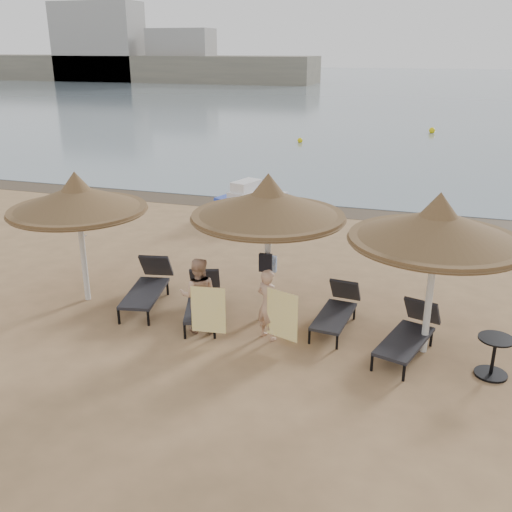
{
  "coord_description": "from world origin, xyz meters",
  "views": [
    {
      "loc": [
        3.41,
        -9.65,
        5.38
      ],
      "look_at": [
        0.01,
        1.2,
        1.19
      ],
      "focal_mm": 40.0,
      "sensor_mm": 36.0,
      "label": 1
    }
  ],
  "objects_px": {
    "palapa_left": "(77,199)",
    "pedal_boat": "(257,204)",
    "side_table": "(493,358)",
    "person_right": "(268,299)",
    "lounger_far_left": "(148,285)",
    "palapa_center": "(268,204)",
    "lounger_near_right": "(337,309)",
    "lounger_far_right": "(410,332)",
    "palapa_right": "(437,227)",
    "lounger_near_left": "(203,298)",
    "person_left": "(198,289)"
  },
  "relations": [
    {
      "from": "palapa_left",
      "to": "pedal_boat",
      "type": "xyz_separation_m",
      "value": [
        1.67,
        7.46,
        -1.9
      ]
    },
    {
      "from": "side_table",
      "to": "person_right",
      "type": "relative_size",
      "value": 0.43
    },
    {
      "from": "lounger_far_left",
      "to": "palapa_center",
      "type": "bearing_deg",
      "value": -9.08
    },
    {
      "from": "pedal_boat",
      "to": "palapa_left",
      "type": "bearing_deg",
      "value": -84.47
    },
    {
      "from": "lounger_near_right",
      "to": "pedal_boat",
      "type": "distance_m",
      "value": 8.05
    },
    {
      "from": "lounger_far_right",
      "to": "palapa_right",
      "type": "bearing_deg",
      "value": 32.78
    },
    {
      "from": "side_table",
      "to": "lounger_near_left",
      "type": "bearing_deg",
      "value": 172.99
    },
    {
      "from": "lounger_near_left",
      "to": "lounger_near_right",
      "type": "bearing_deg",
      "value": -10.2
    },
    {
      "from": "palapa_left",
      "to": "person_right",
      "type": "relative_size",
      "value": 1.76
    },
    {
      "from": "palapa_right",
      "to": "lounger_far_right",
      "type": "bearing_deg",
      "value": -163.77
    },
    {
      "from": "side_table",
      "to": "pedal_boat",
      "type": "xyz_separation_m",
      "value": [
        -6.82,
        8.13,
        0.1
      ]
    },
    {
      "from": "palapa_left",
      "to": "lounger_far_right",
      "type": "bearing_deg",
      "value": -1.84
    },
    {
      "from": "palapa_left",
      "to": "palapa_center",
      "type": "xyz_separation_m",
      "value": [
        4.13,
        0.37,
        0.12
      ]
    },
    {
      "from": "palapa_right",
      "to": "lounger_near_left",
      "type": "xyz_separation_m",
      "value": [
        -4.53,
        0.18,
        -2.05
      ]
    },
    {
      "from": "palapa_center",
      "to": "lounger_far_left",
      "type": "distance_m",
      "value": 3.41
    },
    {
      "from": "lounger_near_right",
      "to": "pedal_boat",
      "type": "xyz_separation_m",
      "value": [
        -3.92,
        7.03,
        0.07
      ]
    },
    {
      "from": "lounger_near_right",
      "to": "lounger_far_right",
      "type": "xyz_separation_m",
      "value": [
        1.47,
        -0.66,
        0.02
      ]
    },
    {
      "from": "person_left",
      "to": "lounger_far_right",
      "type": "bearing_deg",
      "value": 168.74
    },
    {
      "from": "palapa_center",
      "to": "person_left",
      "type": "height_order",
      "value": "palapa_center"
    },
    {
      "from": "lounger_far_right",
      "to": "lounger_near_right",
      "type": "bearing_deg",
      "value": 172.44
    },
    {
      "from": "lounger_near_right",
      "to": "side_table",
      "type": "xyz_separation_m",
      "value": [
        2.9,
        -1.1,
        -0.02
      ]
    },
    {
      "from": "lounger_far_left",
      "to": "lounger_near_right",
      "type": "bearing_deg",
      "value": -8.99
    },
    {
      "from": "palapa_center",
      "to": "lounger_near_right",
      "type": "xyz_separation_m",
      "value": [
        1.46,
        0.06,
        -2.09
      ]
    },
    {
      "from": "palapa_left",
      "to": "lounger_far_left",
      "type": "bearing_deg",
      "value": 11.08
    },
    {
      "from": "lounger_far_left",
      "to": "lounger_near_right",
      "type": "height_order",
      "value": "lounger_far_left"
    },
    {
      "from": "side_table",
      "to": "person_left",
      "type": "relative_size",
      "value": 0.41
    },
    {
      "from": "side_table",
      "to": "person_left",
      "type": "xyz_separation_m",
      "value": [
        -5.5,
        0.04,
        0.55
      ]
    },
    {
      "from": "palapa_right",
      "to": "lounger_near_right",
      "type": "bearing_deg",
      "value": 161.59
    },
    {
      "from": "lounger_near_right",
      "to": "palapa_right",
      "type": "bearing_deg",
      "value": -13.02
    },
    {
      "from": "palapa_right",
      "to": "lounger_far_right",
      "type": "relative_size",
      "value": 1.52
    },
    {
      "from": "lounger_near_right",
      "to": "person_right",
      "type": "relative_size",
      "value": 1.11
    },
    {
      "from": "palapa_right",
      "to": "palapa_center",
      "type": "bearing_deg",
      "value": 170.78
    },
    {
      "from": "lounger_far_left",
      "to": "pedal_boat",
      "type": "xyz_separation_m",
      "value": [
        0.27,
        7.19,
        0.02
      ]
    },
    {
      "from": "lounger_near_right",
      "to": "lounger_near_left",
      "type": "bearing_deg",
      "value": -166.45
    },
    {
      "from": "side_table",
      "to": "palapa_left",
      "type": "bearing_deg",
      "value": 175.52
    },
    {
      "from": "palapa_center",
      "to": "palapa_right",
      "type": "relative_size",
      "value": 1.01
    },
    {
      "from": "palapa_right",
      "to": "side_table",
      "type": "distance_m",
      "value": 2.45
    },
    {
      "from": "palapa_right",
      "to": "person_right",
      "type": "distance_m",
      "value": 3.37
    },
    {
      "from": "palapa_left",
      "to": "lounger_far_left",
      "type": "distance_m",
      "value": 2.39
    },
    {
      "from": "palapa_right",
      "to": "person_left",
      "type": "distance_m",
      "value": 4.63
    },
    {
      "from": "lounger_near_left",
      "to": "person_right",
      "type": "xyz_separation_m",
      "value": [
        1.59,
        -0.57,
        0.45
      ]
    },
    {
      "from": "lounger_near_right",
      "to": "lounger_far_right",
      "type": "bearing_deg",
      "value": -18.72
    },
    {
      "from": "palapa_center",
      "to": "lounger_far_right",
      "type": "xyz_separation_m",
      "value": [
        2.94,
        -0.6,
        -2.06
      ]
    },
    {
      "from": "lounger_far_left",
      "to": "pedal_boat",
      "type": "distance_m",
      "value": 7.19
    },
    {
      "from": "lounger_near_right",
      "to": "side_table",
      "type": "relative_size",
      "value": 2.57
    },
    {
      "from": "lounger_near_left",
      "to": "palapa_left",
      "type": "bearing_deg",
      "value": 162.35
    },
    {
      "from": "person_left",
      "to": "pedal_boat",
      "type": "relative_size",
      "value": 0.62
    },
    {
      "from": "palapa_left",
      "to": "palapa_right",
      "type": "height_order",
      "value": "palapa_right"
    },
    {
      "from": "lounger_far_right",
      "to": "pedal_boat",
      "type": "height_order",
      "value": "pedal_boat"
    },
    {
      "from": "lounger_far_left",
      "to": "person_right",
      "type": "bearing_deg",
      "value": -26.26
    }
  ]
}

